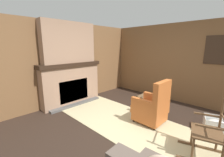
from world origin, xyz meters
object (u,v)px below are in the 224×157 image
object	(u,v)px
firewood_stack	(145,98)
laundry_basket	(216,125)
rocking_chair	(211,133)
oil_lamp_vase	(50,61)
armchair	(152,108)
storage_case	(74,60)

from	to	relation	value
firewood_stack	laundry_basket	size ratio (longest dim) A/B	0.88
rocking_chair	laundry_basket	size ratio (longest dim) A/B	2.49
rocking_chair	firewood_stack	distance (m)	2.68
firewood_stack	laundry_basket	xyz separation A→B (m)	(2.09, -0.60, 0.08)
oil_lamp_vase	laundry_basket	bearing A→B (deg)	26.58
armchair	rocking_chair	size ratio (longest dim) A/B	0.76
rocking_chair	firewood_stack	xyz separation A→B (m)	(-2.15, 1.56, -0.37)
rocking_chair	storage_case	distance (m)	3.77
rocking_chair	oil_lamp_vase	size ratio (longest dim) A/B	5.39
oil_lamp_vase	rocking_chair	bearing A→B (deg)	13.07
storage_case	laundry_basket	bearing A→B (deg)	16.55
oil_lamp_vase	armchair	bearing A→B (deg)	26.70
oil_lamp_vase	firewood_stack	bearing A→B (deg)	57.94
armchair	rocking_chair	xyz separation A→B (m)	(1.22, -0.38, 0.08)
armchair	firewood_stack	bearing A→B (deg)	-52.25
firewood_stack	rocking_chair	bearing A→B (deg)	-35.88
firewood_stack	oil_lamp_vase	world-z (taller)	oil_lamp_vase
armchair	storage_case	distance (m)	2.67
armchair	storage_case	bearing A→B (deg)	11.03
firewood_stack	laundry_basket	distance (m)	2.18
rocking_chair	firewood_stack	world-z (taller)	rocking_chair
rocking_chair	oil_lamp_vase	world-z (taller)	oil_lamp_vase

